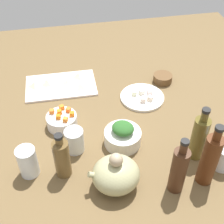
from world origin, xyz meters
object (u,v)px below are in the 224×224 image
teapot (116,174)px  drinking_glass_1 (224,158)px  bottle_3 (62,158)px  bowl_small_side (163,78)px  bottle_0 (210,159)px  drinking_glass_0 (75,141)px  bottle_2 (199,137)px  plate_tofu (142,97)px  bottle_1 (179,170)px  cutting_board (61,86)px  bowl_greens (123,138)px  drinking_glass_2 (28,162)px  bowl_carrots (62,121)px

teapot → drinking_glass_1: 40.42cm
bottle_3 → bowl_small_side: bearing=-138.3°
bottle_0 → drinking_glass_0: 49.74cm
drinking_glass_0 → bowl_small_side: bearing=-142.6°
bottle_0 → bottle_2: size_ratio=1.12×
drinking_glass_0 → bottle_2: bearing=165.2°
plate_tofu → bottle_0: (-9.31, 48.86, 10.57)cm
plate_tofu → teapot: bearing=63.9°
bottle_2 → drinking_glass_1: 11.51cm
teapot → bowl_small_side: bearing=-122.5°
plate_tofu → bowl_small_side: size_ratio=2.20×
bottle_1 → cutting_board: bearing=-62.5°
bowl_greens → bowl_small_side: size_ratio=1.56×
cutting_board → bottle_2: 72.61cm
bowl_small_side → drinking_glass_2: size_ratio=0.78×
bottle_3 → drinking_glass_1: bottle_3 is taller
bottle_0 → drinking_glass_0: bearing=-28.1°
cutting_board → bowl_small_side: bowl_small_side is taller
drinking_glass_0 → teapot: bearing=121.9°
plate_tofu → drinking_glass_2: size_ratio=1.70×
bowl_small_side → teapot: teapot is taller
bowl_carrots → drinking_glass_2: drinking_glass_2 is taller
bottle_0 → drinking_glass_2: bearing=-14.1°
bowl_greens → drinking_glass_1: bearing=151.1°
bowl_carrots → bottle_2: bearing=151.7°
bowl_small_side → bottle_1: (15.54, 61.16, 8.11)cm
teapot → drinking_glass_1: size_ratio=1.87×
bowl_small_side → drinking_glass_1: 55.74cm
bowl_carrots → bottle_3: 25.67cm
teapot → bottle_1: size_ratio=0.75×
teapot → bottle_3: 19.63cm
bowl_carrots → drinking_glass_0: bearing=105.4°
teapot → bottle_3: (17.37, -8.89, 2.17)cm
bottle_3 → teapot: bearing=152.9°
bowl_carrots → bowl_small_side: (-51.79, -22.16, -0.75)cm
bowl_greens → drinking_glass_1: size_ratio=1.51×
plate_tofu → teapot: 50.50cm
bowl_carrots → drinking_glass_1: bearing=149.5°
bowl_greens → bowl_carrots: bearing=-32.8°
bottle_1 → bottle_2: bearing=-134.8°
cutting_board → bottle_0: (-46.11, 65.57, 10.67)cm
bottle_1 → bottle_3: (37.49, -13.99, -1.71)cm
bottle_3 → bottle_0: bearing=165.4°
drinking_glass_1 → drinking_glass_2: (69.89, -10.86, 1.21)cm
plate_tofu → drinking_glass_1: (-18.30, 44.48, 4.23)cm
bowl_carrots → bottle_1: size_ratio=0.53×
teapot → bottle_3: bottle_3 is taller
teapot → bowl_greens: bearing=-109.5°
bottle_1 → drinking_glass_2: bottle_1 is taller
cutting_board → drinking_glass_2: bearing=73.6°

